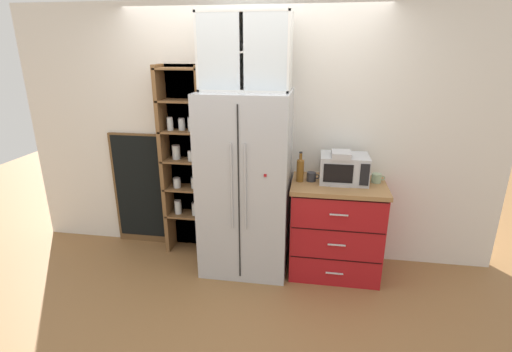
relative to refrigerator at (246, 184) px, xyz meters
The scene contains 12 objects.
ground_plane 0.88m from the refrigerator, 90.00° to the right, with size 10.60×10.60×0.00m, color olive.
wall_back_cream 0.55m from the refrigerator, 90.00° to the left, with size 4.91×0.10×2.55m, color silver.
refrigerator is the anchor object (origin of this frame).
pantry_shelf_column 0.75m from the refrigerator, 158.78° to the left, with size 0.50×0.27×1.98m.
counter_cabinet 0.97m from the refrigerator, ahead, with size 0.87×0.61×0.93m.
microwave 0.94m from the refrigerator, ahead, with size 0.44×0.33×0.26m.
coffee_maker 0.90m from the refrigerator, ahead, with size 0.17×0.20×0.31m.
mug_charcoal 0.63m from the refrigerator, ahead, with size 0.12×0.09×0.08m.
mug_sage 1.23m from the refrigerator, ahead, with size 0.12×0.09×0.08m.
bottle_amber 0.54m from the refrigerator, ahead, with size 0.07×0.07×0.29m.
upper_cabinet 1.21m from the refrigerator, 90.00° to the left, with size 0.80×0.32×0.66m.
chalkboard_menu 1.31m from the refrigerator, 166.41° to the left, with size 0.60×0.04×1.27m.
Camera 1 is at (0.64, -3.32, 2.13)m, focal length 26.45 mm.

